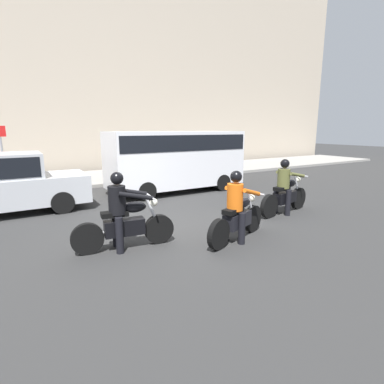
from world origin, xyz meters
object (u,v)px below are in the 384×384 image
parked_sedan_silver (1,184)px  street_sign_post (2,148)px  motorcycle_with_rider_orange_stripe (237,212)px  motorcycle_with_rider_olive (285,191)px  parked_van_white (176,157)px  motorcycle_with_rider_black_leather (123,218)px

parked_sedan_silver → street_sign_post: size_ratio=1.83×
motorcycle_with_rider_orange_stripe → street_sign_post: (-4.32, 10.01, 0.97)m
parked_sedan_silver → motorcycle_with_rider_olive: bearing=-30.7°
motorcycle_with_rider_olive → parked_van_white: parked_van_white is taller
motorcycle_with_rider_orange_stripe → parked_van_white: parked_van_white is taller
motorcycle_with_rider_orange_stripe → street_sign_post: bearing=113.3°
motorcycle_with_rider_black_leather → motorcycle_with_rider_olive: 4.80m
motorcycle_with_rider_black_leather → street_sign_post: bearing=102.6°
parked_sedan_silver → street_sign_post: bearing=89.6°
parked_van_white → parked_sedan_silver: (-5.73, -0.28, -0.46)m
parked_van_white → motorcycle_with_rider_olive: bearing=-75.0°
motorcycle_with_rider_orange_stripe → parked_sedan_silver: bearing=130.8°
street_sign_post → motorcycle_with_rider_black_leather: bearing=-77.4°
motorcycle_with_rider_black_leather → motorcycle_with_rider_orange_stripe: 2.40m
motorcycle_with_rider_black_leather → parked_van_white: bearing=51.3°
motorcycle_with_rider_orange_stripe → parked_sedan_silver: size_ratio=0.45×
parked_van_white → parked_sedan_silver: bearing=-177.2°
motorcycle_with_rider_orange_stripe → parked_sedan_silver: (-4.35, 5.05, 0.25)m
parked_sedan_silver → street_sign_post: 5.01m
parked_van_white → street_sign_post: street_sign_post is taller
motorcycle_with_rider_olive → parked_sedan_silver: bearing=149.3°
motorcycle_with_rider_orange_stripe → street_sign_post: size_ratio=0.82×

